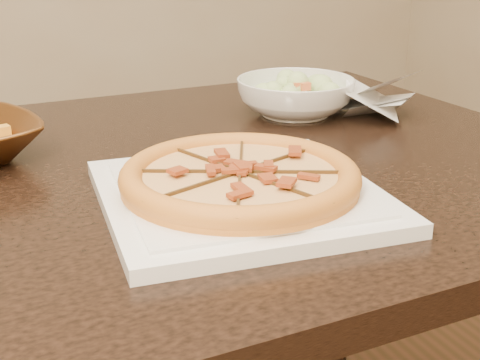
{
  "coord_description": "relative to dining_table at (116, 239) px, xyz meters",
  "views": [
    {
      "loc": [
        -0.3,
        -0.96,
        1.06
      ],
      "look_at": [
        0.01,
        -0.27,
        0.78
      ],
      "focal_mm": 50.0,
      "sensor_mm": 36.0,
      "label": 1
    }
  ],
  "objects": [
    {
      "name": "salad_bowl",
      "position": [
        0.38,
        0.17,
        0.13
      ],
      "size": [
        0.27,
        0.27,
        0.07
      ],
      "primitive_type": "imported",
      "rotation": [
        0.0,
        0.0,
        -0.34
      ],
      "color": "white",
      "rests_on": "dining_table"
    },
    {
      "name": "cling_film",
      "position": [
        0.51,
        0.12,
        0.13
      ],
      "size": [
        0.18,
        0.16,
        0.05
      ],
      "primitive_type": null,
      "rotation": [
        0.0,
        0.0,
        0.38
      ],
      "color": "white",
      "rests_on": "dining_table"
    },
    {
      "name": "pizza",
      "position": [
        0.12,
        -0.17,
        0.13
      ],
      "size": [
        0.29,
        0.29,
        0.03
      ],
      "color": "orange",
      "rests_on": "plate"
    },
    {
      "name": "salad",
      "position": [
        0.38,
        0.17,
        0.18
      ],
      "size": [
        0.11,
        0.11,
        0.04
      ],
      "color": "#B9E07E",
      "rests_on": "salad_bowl"
    },
    {
      "name": "plate",
      "position": [
        0.12,
        -0.17,
        0.11
      ],
      "size": [
        0.36,
        0.36,
        0.02
      ],
      "color": "white",
      "rests_on": "dining_table"
    },
    {
      "name": "dining_table",
      "position": [
        0.0,
        0.0,
        0.0
      ],
      "size": [
        1.44,
        0.95,
        0.75
      ],
      "color": "black",
      "rests_on": "floor"
    }
  ]
}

